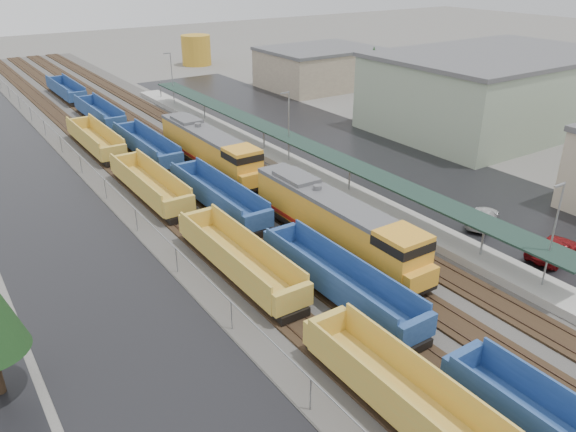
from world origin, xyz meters
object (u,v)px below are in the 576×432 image
locomotive_lead (337,223)px  well_string_blue (218,197)px  locomotive_trail (210,149)px  parked_car_east_c (483,217)px  well_string_yellow (308,318)px  parked_car_east_b (555,249)px  storage_tank (196,50)px

locomotive_lead → well_string_blue: 12.50m
well_string_blue → locomotive_trail: bearing=66.5°
parked_car_east_c → well_string_yellow: bearing=76.4°
locomotive_trail → well_string_blue: bearing=-113.5°
parked_car_east_b → parked_car_east_c: 6.68m
well_string_yellow → locomotive_trail: bearing=74.3°
well_string_yellow → well_string_blue: bearing=78.2°
well_string_yellow → parked_car_east_c: well_string_yellow is taller
parked_car_east_c → parked_car_east_b: bearing=153.7°
locomotive_trail → well_string_yellow: locomotive_trail is taller
well_string_blue → well_string_yellow: bearing=-101.8°
locomotive_trail → well_string_blue: size_ratio=0.16×
locomotive_lead → well_string_yellow: size_ratio=0.20×
well_string_blue → parked_car_east_c: well_string_blue is taller
well_string_blue → parked_car_east_b: (16.70, -21.80, -0.48)m
locomotive_lead → well_string_yellow: 10.95m
locomotive_trail → parked_car_east_b: (12.70, -31.00, -1.60)m
locomotive_trail → well_string_yellow: (-8.00, -28.39, -1.09)m
well_string_blue → parked_car_east_c: 22.67m
locomotive_lead → storage_tank: size_ratio=3.25×
well_string_yellow → parked_car_east_c: bearing=11.0°
parked_car_east_c → storage_tank: bearing=-33.6°
well_string_blue → storage_tank: 72.76m
locomotive_lead → parked_car_east_c: (12.89, -3.32, -1.62)m
storage_tank → parked_car_east_c: bearing=-99.0°
locomotive_lead → locomotive_trail: size_ratio=1.00×
locomotive_lead → parked_car_east_c: bearing=-14.4°
locomotive_trail → well_string_yellow: bearing=-105.7°
parked_car_east_b → parked_car_east_c: parked_car_east_b is taller
well_string_blue → storage_tank: (29.79, 66.36, 1.74)m
locomotive_lead → locomotive_trail: same height
well_string_blue → locomotive_lead: bearing=-71.3°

